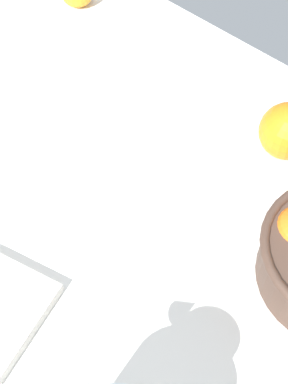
{
  "coord_description": "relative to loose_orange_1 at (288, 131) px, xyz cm",
  "views": [
    {
      "loc": [
        28.35,
        -31.91,
        68.67
      ],
      "look_at": [
        -1.71,
        1.76,
        4.28
      ],
      "focal_mm": 53.54,
      "sensor_mm": 36.0,
      "label": 1
    }
  ],
  "objects": [
    {
      "name": "ground_plane",
      "position": [
        -6.91,
        -24.23,
        -5.85
      ],
      "size": [
        149.97,
        81.13,
        3.0
      ],
      "primitive_type": "cube",
      "color": "white"
    },
    {
      "name": "loose_orange_1",
      "position": [
        0.0,
        0.0,
        0.0
      ],
      "size": [
        8.7,
        8.7,
        8.7
      ],
      "primitive_type": "sphere",
      "color": "orange",
      "rests_on": "ground_plane"
    }
  ]
}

